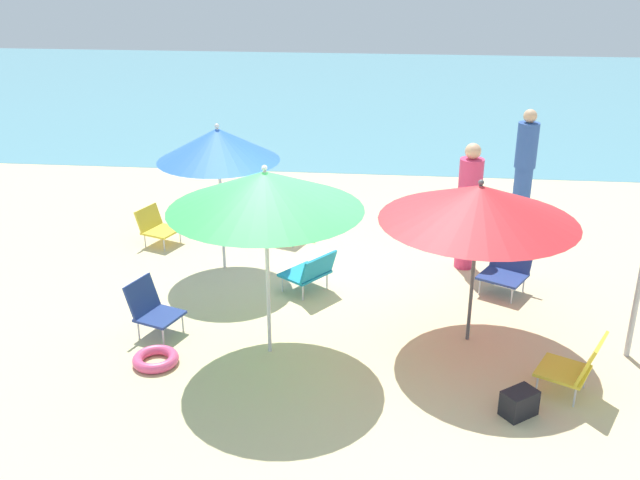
% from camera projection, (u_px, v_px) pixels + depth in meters
% --- Properties ---
extents(ground_plane, '(40.00, 40.00, 0.00)m').
position_uv_depth(ground_plane, '(332.00, 326.00, 8.26)').
color(ground_plane, beige).
extents(sea_water, '(40.00, 16.00, 0.01)m').
position_uv_depth(sea_water, '(373.00, 93.00, 21.02)').
color(sea_water, '#5693A3').
rests_on(sea_water, ground_plane).
extents(umbrella_red, '(2.07, 2.07, 1.85)m').
position_uv_depth(umbrella_red, '(479.00, 203.00, 7.39)').
color(umbrella_red, '#4C4C51').
rests_on(umbrella_red, ground_plane).
extents(umbrella_green, '(1.97, 1.97, 2.08)m').
position_uv_depth(umbrella_green, '(265.00, 191.00, 7.07)').
color(umbrella_green, silver).
rests_on(umbrella_green, ground_plane).
extents(umbrella_blue, '(1.57, 1.57, 1.98)m').
position_uv_depth(umbrella_blue, '(218.00, 145.00, 9.10)').
color(umbrella_blue, silver).
rests_on(umbrella_blue, ground_plane).
extents(beach_chair_a, '(0.70, 0.66, 0.66)m').
position_uv_depth(beach_chair_a, '(576.00, 365.00, 6.88)').
color(beach_chair_a, gold).
rests_on(beach_chair_a, ground_plane).
extents(beach_chair_b, '(0.63, 0.59, 0.62)m').
position_uv_depth(beach_chair_b, '(152.00, 307.00, 8.01)').
color(beach_chair_b, navy).
rests_on(beach_chair_b, ground_plane).
extents(beach_chair_c, '(0.64, 0.69, 0.59)m').
position_uv_depth(beach_chair_c, '(291.00, 218.00, 10.61)').
color(beach_chair_c, white).
rests_on(beach_chair_c, ground_plane).
extents(beach_chair_d, '(0.64, 0.62, 0.53)m').
position_uv_depth(beach_chair_d, '(156.00, 226.00, 10.44)').
color(beach_chair_d, gold).
rests_on(beach_chair_d, ground_plane).
extents(beach_chair_e, '(0.74, 0.76, 0.61)m').
position_uv_depth(beach_chair_e, '(507.00, 267.00, 9.01)').
color(beach_chair_e, navy).
rests_on(beach_chair_e, ground_plane).
extents(beach_chair_f, '(0.75, 0.76, 0.55)m').
position_uv_depth(beach_chair_f, '(310.00, 271.00, 8.95)').
color(beach_chair_f, teal).
rests_on(beach_chair_f, ground_plane).
extents(person_a, '(0.31, 0.31, 1.72)m').
position_uv_depth(person_a, '(468.00, 206.00, 9.46)').
color(person_a, '#DB3866').
rests_on(person_a, ground_plane).
extents(person_b, '(0.32, 0.32, 1.77)m').
position_uv_depth(person_b, '(525.00, 166.00, 11.05)').
color(person_b, '#2D519E').
rests_on(person_b, ground_plane).
extents(swim_ring, '(0.48, 0.48, 0.11)m').
position_uv_depth(swim_ring, '(156.00, 359.00, 7.51)').
color(swim_ring, '#E54C7F').
rests_on(swim_ring, ground_plane).
extents(beach_bag, '(0.38, 0.36, 0.25)m').
position_uv_depth(beach_bag, '(519.00, 403.00, 6.67)').
color(beach_bag, black).
rests_on(beach_bag, ground_plane).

